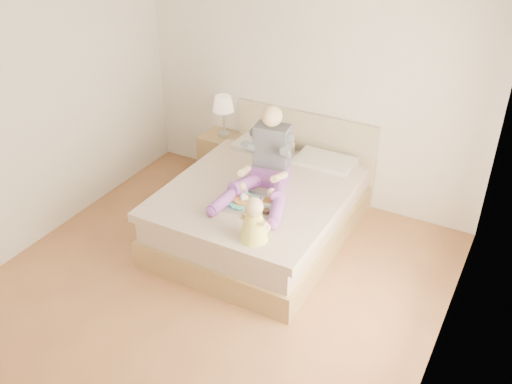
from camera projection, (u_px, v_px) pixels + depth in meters
The scene contains 7 objects.
room at pixel (210, 147), 4.47m from camera, with size 4.02×4.22×2.71m.
bed at pixel (264, 207), 5.93m from camera, with size 1.70×2.18×1.00m.
nightstand at pixel (222, 157), 6.96m from camera, with size 0.48×0.43×0.56m.
lamp at pixel (223, 106), 6.61m from camera, with size 0.25×0.25×0.50m.
adult at pixel (266, 166), 5.57m from camera, with size 0.70×1.05×0.84m.
tray at pixel (253, 202), 5.41m from camera, with size 0.56×0.48×0.14m.
baby at pixel (254, 222), 4.87m from camera, with size 0.27×0.37×0.41m.
Camera 1 is at (2.31, -3.33, 3.54)m, focal length 40.00 mm.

